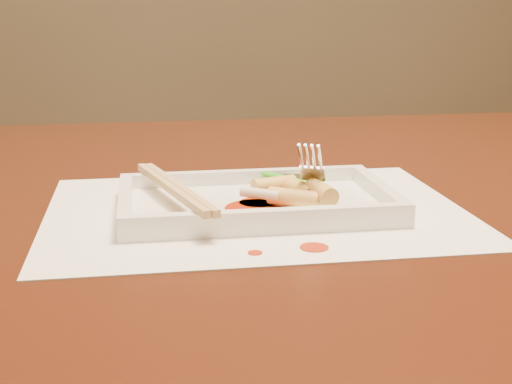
{
  "coord_description": "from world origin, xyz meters",
  "views": [
    {
      "loc": [
        -0.2,
        -0.75,
        0.95
      ],
      "look_at": [
        -0.1,
        -0.09,
        0.77
      ],
      "focal_mm": 50.0,
      "sensor_mm": 36.0,
      "label": 1
    }
  ],
  "objects": [
    {
      "name": "sauce_splatter_b",
      "position": [
        -0.12,
        -0.21,
        0.75
      ],
      "size": [
        0.01,
        0.01,
        0.0
      ],
      "primitive_type": "cylinder",
      "color": "#AE2205",
      "rests_on": "placemat"
    },
    {
      "name": "plate_rim_near",
      "position": [
        -0.1,
        -0.17,
        0.77
      ],
      "size": [
        0.26,
        0.01,
        0.01
      ],
      "primitive_type": "cube",
      "color": "white",
      "rests_on": "plate_base"
    },
    {
      "name": "scallion_white",
      "position": [
        -0.09,
        -0.11,
        0.77
      ],
      "size": [
        0.04,
        0.03,
        0.01
      ],
      "primitive_type": "cylinder",
      "rotation": [
        1.57,
        0.0,
        0.95
      ],
      "color": "#EAEACC",
      "rests_on": "plate_base"
    },
    {
      "name": "rice_cake_2",
      "position": [
        -0.04,
        -0.13,
        0.78
      ],
      "size": [
        0.02,
        0.04,
        0.02
      ],
      "primitive_type": "cylinder",
      "rotation": [
        1.57,
        0.0,
        0.15
      ],
      "color": "#EFCF6F",
      "rests_on": "plate_base"
    },
    {
      "name": "sauce_blob_0",
      "position": [
        -0.1,
        -0.12,
        0.76
      ],
      "size": [
        0.06,
        0.06,
        0.0
      ],
      "primitive_type": "cylinder",
      "color": "#AE2205",
      "rests_on": "plate_base"
    },
    {
      "name": "plate_rim_left",
      "position": [
        -0.22,
        -0.09,
        0.77
      ],
      "size": [
        0.01,
        0.14,
        0.01
      ],
      "primitive_type": "cube",
      "color": "white",
      "rests_on": "plate_base"
    },
    {
      "name": "rice_cake_3",
      "position": [
        -0.07,
        -0.07,
        0.77
      ],
      "size": [
        0.05,
        0.03,
        0.02
      ],
      "primitive_type": "cylinder",
      "rotation": [
        1.57,
        0.0,
        1.86
      ],
      "color": "#EFCF6F",
      "rests_on": "plate_base"
    },
    {
      "name": "chopstick_b",
      "position": [
        -0.17,
        -0.09,
        0.78
      ],
      "size": [
        0.06,
        0.19,
        0.01
      ],
      "primitive_type": "cube",
      "rotation": [
        0.0,
        0.0,
        0.28
      ],
      "color": "tan",
      "rests_on": "plate_rim_near"
    },
    {
      "name": "scallion_green",
      "position": [
        -0.05,
        -0.07,
        0.77
      ],
      "size": [
        0.06,
        0.08,
        0.01
      ],
      "primitive_type": "cylinder",
      "rotation": [
        1.57,
        0.0,
        0.6
      ],
      "color": "green",
      "rests_on": "plate_base"
    },
    {
      "name": "plate_base",
      "position": [
        -0.1,
        -0.09,
        0.76
      ],
      "size": [
        0.26,
        0.16,
        0.01
      ],
      "primitive_type": "cube",
      "color": "white",
      "rests_on": "placemat"
    },
    {
      "name": "rice_cake_1",
      "position": [
        -0.05,
        -0.1,
        0.77
      ],
      "size": [
        0.03,
        0.05,
        0.02
      ],
      "primitive_type": "cylinder",
      "rotation": [
        1.57,
        0.0,
        0.36
      ],
      "color": "#EFCF6F",
      "rests_on": "plate_base"
    },
    {
      "name": "plate_rim_far",
      "position": [
        -0.1,
        -0.02,
        0.77
      ],
      "size": [
        0.26,
        0.01,
        0.01
      ],
      "primitive_type": "cube",
      "color": "white",
      "rests_on": "plate_base"
    },
    {
      "name": "veg_piece",
      "position": [
        -0.06,
        -0.05,
        0.77
      ],
      "size": [
        0.04,
        0.03,
        0.01
      ],
      "primitive_type": "cube",
      "rotation": [
        0.0,
        0.0,
        -0.12
      ],
      "color": "black",
      "rests_on": "plate_base"
    },
    {
      "name": "sauce_blob_1",
      "position": [
        -0.09,
        -0.1,
        0.76
      ],
      "size": [
        0.04,
        0.04,
        0.0
      ],
      "primitive_type": "cylinder",
      "color": "#AE2205",
      "rests_on": "plate_base"
    },
    {
      "name": "placemat",
      "position": [
        -0.1,
        -0.09,
        0.75
      ],
      "size": [
        0.4,
        0.3,
        0.0
      ],
      "primitive_type": "cube",
      "color": "white",
      "rests_on": "table"
    },
    {
      "name": "sauce_splatter_a",
      "position": [
        -0.07,
        -0.21,
        0.75
      ],
      "size": [
        0.02,
        0.02,
        0.0
      ],
      "primitive_type": "cylinder",
      "color": "#AE2205",
      "rests_on": "placemat"
    },
    {
      "name": "plate_rim_right",
      "position": [
        0.03,
        -0.09,
        0.77
      ],
      "size": [
        0.01,
        0.14,
        0.01
      ],
      "primitive_type": "cube",
      "color": "white",
      "rests_on": "plate_base"
    },
    {
      "name": "table",
      "position": [
        0.0,
        0.0,
        0.65
      ],
      "size": [
        1.4,
        0.9,
        0.75
      ],
      "color": "black",
      "rests_on": "ground"
    },
    {
      "name": "fork",
      "position": [
        -0.03,
        -0.08,
        0.83
      ],
      "size": [
        0.09,
        0.1,
        0.14
      ],
      "primitive_type": null,
      "color": "silver",
      "rests_on": "plate_base"
    },
    {
      "name": "rice_cake_0",
      "position": [
        -0.06,
        -0.12,
        0.77
      ],
      "size": [
        0.05,
        0.04,
        0.02
      ],
      "primitive_type": "cylinder",
      "rotation": [
        1.57,
        0.0,
        0.99
      ],
      "color": "#EFCF6F",
      "rests_on": "plate_base"
    },
    {
      "name": "chopstick_a",
      "position": [
        -0.18,
        -0.09,
        0.78
      ],
      "size": [
        0.06,
        0.19,
        0.01
      ],
      "primitive_type": "cube",
      "rotation": [
        0.0,
        0.0,
        0.28
      ],
      "color": "tan",
      "rests_on": "plate_rim_near"
    }
  ]
}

